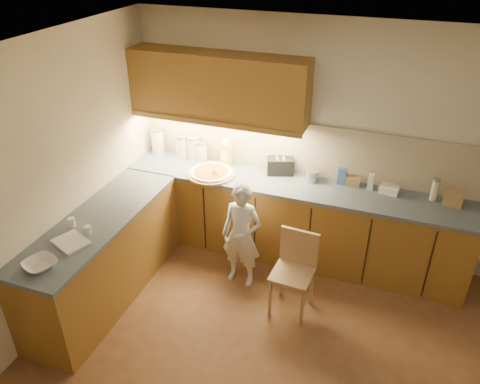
{
  "coord_description": "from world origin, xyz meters",
  "views": [
    {
      "loc": [
        0.59,
        -2.62,
        3.35
      ],
      "look_at": [
        -0.8,
        1.2,
        1.0
      ],
      "focal_mm": 35.0,
      "sensor_mm": 36.0,
      "label": 1
    }
  ],
  "objects": [
    {
      "name": "room",
      "position": [
        0.0,
        0.0,
        1.68
      ],
      "size": [
        4.54,
        4.5,
        2.62
      ],
      "color": "brown",
      "rests_on": "ground"
    },
    {
      "name": "l_counter",
      "position": [
        -0.92,
        1.25,
        0.46
      ],
      "size": [
        3.77,
        2.62,
        0.92
      ],
      "color": "olive",
      "rests_on": "ground"
    },
    {
      "name": "backsplash",
      "position": [
        -0.38,
        1.99,
        1.21
      ],
      "size": [
        3.75,
        0.02,
        0.58
      ],
      "primitive_type": "cube",
      "color": "#B8AC8F",
      "rests_on": "l_counter"
    },
    {
      "name": "upper_cabinets",
      "position": [
        -1.27,
        1.82,
        1.85
      ],
      "size": [
        1.95,
        0.36,
        0.73
      ],
      "color": "olive",
      "rests_on": "ground"
    },
    {
      "name": "pizza_on_board",
      "position": [
        -1.28,
        1.58,
        0.94
      ],
      "size": [
        0.54,
        0.54,
        0.22
      ],
      "rotation": [
        0.0,
        0.0,
        0.21
      ],
      "color": "tan",
      "rests_on": "l_counter"
    },
    {
      "name": "child",
      "position": [
        -0.73,
        1.05,
        0.58
      ],
      "size": [
        0.43,
        0.29,
        1.16
      ],
      "primitive_type": "imported",
      "rotation": [
        0.0,
        0.0,
        -0.04
      ],
      "color": "silver",
      "rests_on": "ground"
    },
    {
      "name": "wooden_chair",
      "position": [
        -0.12,
        0.87,
        0.49
      ],
      "size": [
        0.4,
        0.4,
        0.84
      ],
      "rotation": [
        0.0,
        0.0,
        -0.07
      ],
      "color": "tan",
      "rests_on": "ground"
    },
    {
      "name": "mixing_bowl",
      "position": [
        -1.95,
        -0.38,
        0.95
      ],
      "size": [
        0.32,
        0.32,
        0.06
      ],
      "primitive_type": "imported",
      "rotation": [
        0.0,
        0.0,
        -0.35
      ],
      "color": "silver",
      "rests_on": "l_counter"
    },
    {
      "name": "canister_a",
      "position": [
        -2.1,
        1.88,
        1.08
      ],
      "size": [
        0.16,
        0.16,
        0.32
      ],
      "rotation": [
        0.0,
        0.0,
        0.09
      ],
      "color": "silver",
      "rests_on": "l_counter"
    },
    {
      "name": "canister_b",
      "position": [
        -1.78,
        1.88,
        1.06
      ],
      "size": [
        0.16,
        0.16,
        0.28
      ],
      "rotation": [
        0.0,
        0.0,
        -0.08
      ],
      "color": "silver",
      "rests_on": "l_counter"
    },
    {
      "name": "canister_c",
      "position": [
        -1.63,
        1.89,
        1.06
      ],
      "size": [
        0.15,
        0.15,
        0.28
      ],
      "rotation": [
        0.0,
        0.0,
        -0.25
      ],
      "color": "beige",
      "rests_on": "l_counter"
    },
    {
      "name": "canister_d",
      "position": [
        -1.53,
        1.89,
        1.04
      ],
      "size": [
        0.14,
        0.14,
        0.23
      ],
      "rotation": [
        0.0,
        0.0,
        0.29
      ],
      "color": "silver",
      "rests_on": "l_counter"
    },
    {
      "name": "oil_jug",
      "position": [
        -1.22,
        1.87,
        1.06
      ],
      "size": [
        0.12,
        0.1,
        0.31
      ],
      "rotation": [
        0.0,
        0.0,
        -0.29
      ],
      "color": "gold",
      "rests_on": "l_counter"
    },
    {
      "name": "toaster",
      "position": [
        -0.57,
        1.88,
        1.01
      ],
      "size": [
        0.32,
        0.25,
        0.19
      ],
      "rotation": [
        0.0,
        0.0,
        0.33
      ],
      "color": "black",
      "rests_on": "l_counter"
    },
    {
      "name": "steel_pot",
      "position": [
        -0.2,
        1.84,
        0.98
      ],
      "size": [
        0.16,
        0.16,
        0.13
      ],
      "color": "#A6A6AA",
      "rests_on": "l_counter"
    },
    {
      "name": "blue_box",
      "position": [
        0.11,
        1.87,
        1.01
      ],
      "size": [
        0.09,
        0.07,
        0.18
      ],
      "primitive_type": "cube",
      "rotation": [
        0.0,
        0.0,
        -0.06
      ],
      "color": "#3555A1",
      "rests_on": "l_counter"
    },
    {
      "name": "card_box_a",
      "position": [
        0.23,
        1.88,
        0.97
      ],
      "size": [
        0.15,
        0.11,
        0.1
      ],
      "primitive_type": "cube",
      "rotation": [
        0.0,
        0.0,
        0.02
      ],
      "color": "tan",
      "rests_on": "l_counter"
    },
    {
      "name": "white_bottle",
      "position": [
        0.41,
        1.85,
        1.01
      ],
      "size": [
        0.06,
        0.06,
        0.17
      ],
      "primitive_type": "cube",
      "rotation": [
        0.0,
        0.0,
        -0.03
      ],
      "color": "silver",
      "rests_on": "l_counter"
    },
    {
      "name": "flat_pack",
      "position": [
        0.61,
        1.85,
        0.96
      ],
      "size": [
        0.21,
        0.16,
        0.08
      ],
      "primitive_type": "cube",
      "rotation": [
        0.0,
        0.0,
        -0.17
      ],
      "color": "silver",
      "rests_on": "l_counter"
    },
    {
      "name": "tall_jar",
      "position": [
        1.03,
        1.86,
        1.04
      ],
      "size": [
        0.07,
        0.07,
        0.23
      ],
      "rotation": [
        0.0,
        0.0,
        0.34
      ],
      "color": "silver",
      "rests_on": "l_counter"
    },
    {
      "name": "card_box_b",
      "position": [
        1.22,
        1.82,
        0.99
      ],
      "size": [
        0.2,
        0.16,
        0.14
      ],
      "primitive_type": "cube",
      "rotation": [
        0.0,
        0.0,
        -0.13
      ],
      "color": "#9B7E53",
      "rests_on": "l_counter"
    },
    {
      "name": "dough_cloth",
      "position": [
        -1.93,
        -0.01,
        0.93
      ],
      "size": [
        0.36,
        0.33,
        0.02
      ],
      "primitive_type": "cube",
      "rotation": [
        0.0,
        0.0,
        -0.39
      ],
      "color": "silver",
      "rests_on": "l_counter"
    },
    {
      "name": "spice_jar_a",
      "position": [
        -2.09,
        0.21,
        0.96
      ],
      "size": [
        0.07,
        0.07,
        0.08
      ],
      "primitive_type": "cylinder",
      "rotation": [
        0.0,
        0.0,
        0.07
      ],
      "color": "white",
      "rests_on": "l_counter"
    },
    {
      "name": "spice_jar_b",
      "position": [
        -1.88,
        0.16,
        0.96
      ],
      "size": [
        0.07,
        0.07,
        0.08
      ],
      "primitive_type": "cylinder",
      "rotation": [
        0.0,
        0.0,
        -0.18
      ],
      "color": "silver",
      "rests_on": "l_counter"
    }
  ]
}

